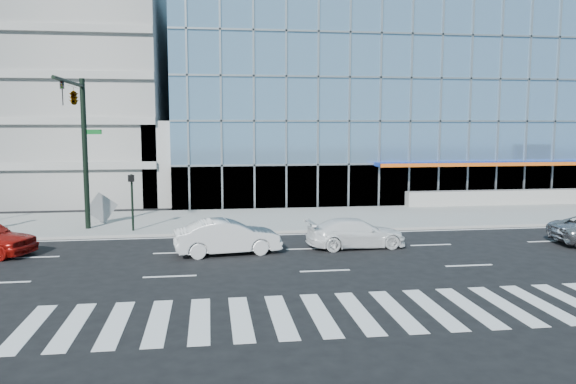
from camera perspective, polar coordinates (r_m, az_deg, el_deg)
name	(u,v)px	position (r m, az deg, el deg)	size (l,w,h in m)	color
ground	(307,249)	(26.16, 1.98, -5.79)	(160.00, 160.00, 0.00)	black
sidewalk	(284,219)	(33.91, -0.37, -2.75)	(120.00, 8.00, 0.15)	gray
theatre_building	(406,106)	(54.40, 11.94, 8.54)	(42.00, 26.00, 15.00)	#7AA4CB
parking_garage	(23,74)	(53.63, -25.33, 10.75)	(24.00, 24.00, 20.00)	gray
ramp_block	(188,161)	(43.25, -10.08, 3.11)	(6.00, 8.00, 6.00)	gray
tower_backdrop	(42,8)	(100.20, -23.71, 16.75)	(14.00, 14.00, 48.00)	gray
traffic_signal	(77,116)	(30.43, -20.62, 7.24)	(1.14, 5.74, 8.00)	black
ped_signal_post	(132,193)	(30.56, -15.58, -0.14)	(0.30, 0.33, 3.00)	black
white_suv	(356,233)	(26.54, 6.91, -4.16)	(1.90, 4.68, 1.36)	white
white_sedan	(228,237)	(25.14, -6.15, -4.55)	(1.63, 4.67, 1.54)	silver
tilted_panel	(102,208)	(33.39, -18.42, -1.54)	(1.30, 0.06, 1.30)	gray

